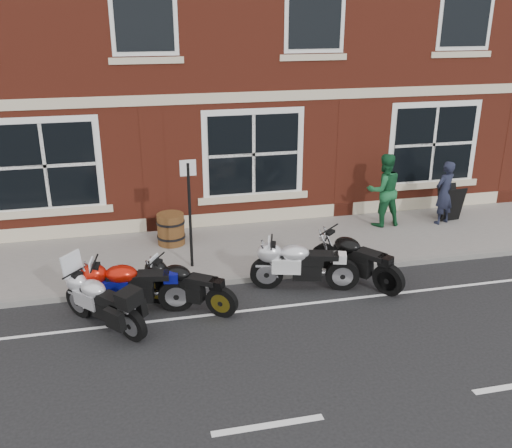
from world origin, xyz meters
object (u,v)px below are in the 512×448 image
object	(u,v)px
moto_naked_black	(356,257)
pedestrian_left	(444,193)
moto_sport_black	(187,284)
moto_sport_silver	(302,263)
moto_touring_silver	(103,299)
a_board_sign	(450,203)
barrel_planter	(171,229)
parking_sign	(190,206)
pedestrian_right	(384,190)
moto_sport_red	(132,284)

from	to	relation	value
moto_naked_black	pedestrian_left	xyz separation A→B (m)	(3.45, 2.50, 0.38)
moto_sport_black	moto_sport_silver	size ratio (longest dim) A/B	0.80
moto_touring_silver	pedestrian_left	world-z (taller)	pedestrian_left
moto_naked_black	a_board_sign	xyz separation A→B (m)	(3.78, 2.68, 0.02)
barrel_planter	parking_sign	xyz separation A→B (m)	(0.32, -1.38, 1.01)
moto_naked_black	pedestrian_right	xyz separation A→B (m)	(1.86, 2.73, 0.50)
moto_sport_silver	barrel_planter	size ratio (longest dim) A/B	2.89
moto_sport_silver	pedestrian_right	world-z (taller)	pedestrian_right
moto_sport_red	moto_sport_black	world-z (taller)	moto_sport_red
a_board_sign	barrel_planter	size ratio (longest dim) A/B	1.25
moto_sport_silver	pedestrian_right	size ratio (longest dim) A/B	1.15
moto_sport_silver	moto_naked_black	xyz separation A→B (m)	(1.17, 0.02, -0.00)
moto_touring_silver	moto_naked_black	world-z (taller)	moto_touring_silver
moto_sport_silver	parking_sign	world-z (taller)	parking_sign
pedestrian_right	moto_sport_silver	bearing A→B (deg)	39.82
parking_sign	pedestrian_right	bearing A→B (deg)	12.75
a_board_sign	parking_sign	bearing A→B (deg)	-174.39
parking_sign	moto_sport_black	bearing A→B (deg)	-102.78
barrel_planter	parking_sign	size ratio (longest dim) A/B	0.31
moto_touring_silver	moto_sport_silver	world-z (taller)	moto_touring_silver
moto_sport_red	barrel_planter	xyz separation A→B (m)	(0.98, 2.90, -0.08)
barrel_planter	pedestrian_right	bearing A→B (deg)	0.45
moto_naked_black	a_board_sign	bearing A→B (deg)	0.58
moto_sport_red	pedestrian_left	world-z (taller)	pedestrian_left
moto_touring_silver	pedestrian_right	distance (m)	7.75
moto_touring_silver	parking_sign	bearing A→B (deg)	5.74
pedestrian_right	parking_sign	bearing A→B (deg)	12.98
moto_touring_silver	a_board_sign	size ratio (longest dim) A/B	1.71
pedestrian_left	moto_sport_black	bearing A→B (deg)	0.35
moto_sport_black	pedestrian_left	xyz separation A→B (m)	(7.01, 2.84, 0.43)
moto_sport_red	moto_naked_black	distance (m)	4.57
moto_naked_black	pedestrian_right	world-z (taller)	pedestrian_right
pedestrian_right	parking_sign	world-z (taller)	parking_sign
moto_touring_silver	moto_sport_black	xyz separation A→B (m)	(1.54, 0.32, -0.02)
a_board_sign	moto_sport_silver	bearing A→B (deg)	-156.74
moto_sport_silver	barrel_planter	world-z (taller)	moto_sport_silver
moto_sport_silver	moto_sport_black	bearing A→B (deg)	113.48
moto_sport_silver	parking_sign	distance (m)	2.66
pedestrian_left	barrel_planter	distance (m)	7.06
moto_sport_red	moto_sport_silver	xyz separation A→B (m)	(3.40, 0.19, -0.00)
moto_sport_red	pedestrian_right	xyz separation A→B (m)	(6.43, 2.94, 0.49)
moto_touring_silver	moto_naked_black	size ratio (longest dim) A/B	0.85
pedestrian_left	pedestrian_right	bearing A→B (deg)	-29.89
moto_sport_red	moto_naked_black	world-z (taller)	moto_sport_red
moto_sport_black	barrel_planter	distance (m)	3.02
parking_sign	moto_sport_silver	bearing A→B (deg)	-35.15
moto_touring_silver	barrel_planter	xyz separation A→B (m)	(1.51, 3.34, -0.05)
pedestrian_left	barrel_planter	xyz separation A→B (m)	(-7.04, 0.19, -0.46)
moto_sport_red	moto_touring_silver	bearing A→B (deg)	139.77
moto_naked_black	parking_sign	distance (m)	3.64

